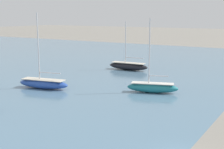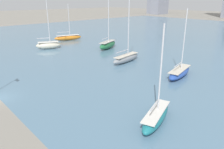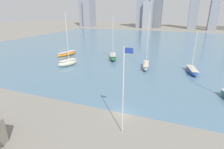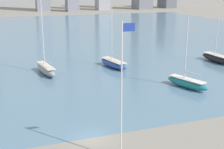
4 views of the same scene
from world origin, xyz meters
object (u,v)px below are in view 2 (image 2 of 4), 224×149
object	(u,v)px
sailboat_blue	(180,72)
sailboat_teal	(156,116)
sailboat_cream	(48,45)
sailboat_orange	(68,37)
sailboat_gray	(126,58)
sailboat_green	(108,45)

from	to	relation	value
sailboat_blue	sailboat_teal	xyz separation A→B (m)	(6.66, -15.89, 0.01)
sailboat_blue	sailboat_cream	bearing A→B (deg)	177.59
sailboat_teal	sailboat_orange	bearing A→B (deg)	138.69
sailboat_blue	sailboat_teal	world-z (taller)	sailboat_blue
sailboat_blue	sailboat_orange	bearing A→B (deg)	161.73
sailboat_orange	sailboat_blue	distance (m)	45.87
sailboat_orange	sailboat_teal	world-z (taller)	sailboat_orange
sailboat_gray	sailboat_orange	bearing A→B (deg)	162.39
sailboat_cream	sailboat_teal	world-z (taller)	sailboat_cream
sailboat_cream	sailboat_blue	world-z (taller)	sailboat_cream
sailboat_gray	sailboat_teal	size ratio (longest dim) A/B	1.48
sailboat_gray	sailboat_cream	world-z (taller)	sailboat_cream
sailboat_gray	sailboat_orange	distance (m)	32.76
sailboat_teal	sailboat_blue	bearing A→B (deg)	92.98
sailboat_gray	sailboat_green	size ratio (longest dim) A/B	1.06
sailboat_gray	sailboat_teal	bearing A→B (deg)	-47.10
sailboat_green	sailboat_teal	world-z (taller)	sailboat_green
sailboat_cream	sailboat_green	bearing A→B (deg)	71.82
sailboat_green	sailboat_blue	bearing A→B (deg)	-34.24
sailboat_orange	sailboat_teal	size ratio (longest dim) A/B	1.07
sailboat_cream	sailboat_green	xyz separation A→B (m)	(11.05, 12.50, -0.01)
sailboat_cream	sailboat_green	world-z (taller)	sailboat_cream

